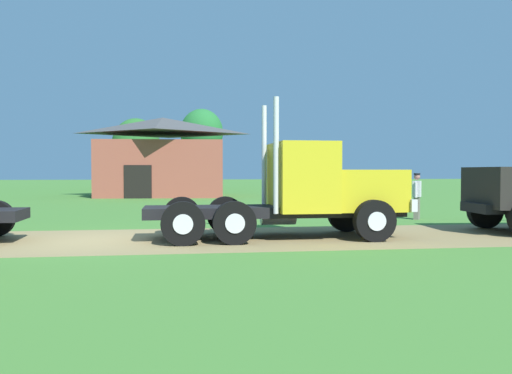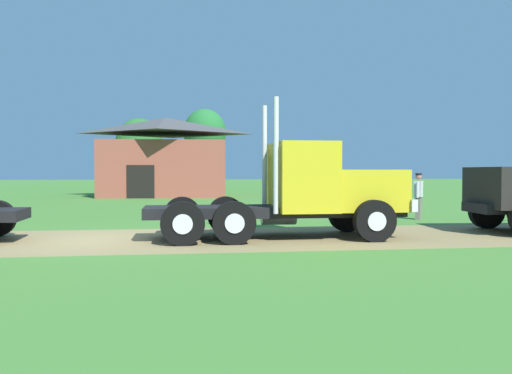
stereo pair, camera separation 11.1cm
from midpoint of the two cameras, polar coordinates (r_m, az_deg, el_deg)
The scene contains 7 objects.
ground_plane at distance 14.43m, azimuth -16.97°, elevation -5.54°, with size 200.00×200.00×0.00m, color #447B30.
dirt_track at distance 14.43m, azimuth -16.97°, elevation -5.52°, with size 120.00×5.08×0.01m, color olive.
truck_foreground_white at distance 14.52m, azimuth 5.36°, elevation -0.58°, with size 7.06×2.71×3.67m.
visitor_far_side at distance 20.65m, azimuth 16.75°, elevation -0.76°, with size 0.44×0.51×1.73m.
shed_building at distance 38.79m, azimuth -10.06°, elevation 3.05°, with size 9.48×7.55×5.65m.
tree_mid at distance 54.50m, azimuth -12.82°, elevation 4.47°, with size 4.73×4.73×7.07m.
tree_right at distance 51.79m, azimuth -5.92°, elevation 5.81°, with size 4.13×4.13×7.81m.
Camera 1 is at (2.16, -14.14, 1.81)m, focal length 37.23 mm.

